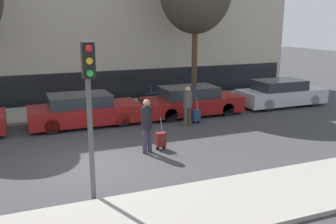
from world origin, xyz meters
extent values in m
plane|color=#38383A|center=(0.00, 0.00, 0.00)|extent=(80.00, 80.00, 0.00)
cube|color=gray|center=(0.00, -3.75, 0.06)|extent=(28.00, 2.50, 0.12)
cube|color=gray|center=(0.00, 7.00, 0.06)|extent=(28.00, 3.00, 0.12)
cube|color=#B7AD99|center=(0.00, 10.85, 4.67)|extent=(28.00, 3.29, 9.34)
cube|color=black|center=(0.00, 9.18, 0.80)|extent=(27.44, 0.06, 1.60)
cube|color=maroon|center=(0.54, 4.56, 0.49)|extent=(4.50, 1.85, 0.70)
cube|color=#23282D|center=(0.36, 4.56, 1.08)|extent=(2.47, 1.63, 0.48)
cylinder|color=black|center=(1.94, 3.73, 0.30)|extent=(0.60, 0.18, 0.60)
cylinder|color=black|center=(1.94, 5.40, 0.30)|extent=(0.60, 0.18, 0.60)
cylinder|color=black|center=(-0.85, 3.73, 0.30)|extent=(0.60, 0.18, 0.60)
cylinder|color=black|center=(-0.85, 5.40, 0.30)|extent=(0.60, 0.18, 0.60)
cube|color=maroon|center=(5.44, 4.48, 0.49)|extent=(4.53, 1.78, 0.70)
cube|color=#23282D|center=(5.26, 4.48, 1.09)|extent=(2.49, 1.57, 0.49)
cylinder|color=black|center=(6.85, 3.68, 0.30)|extent=(0.60, 0.18, 0.60)
cylinder|color=black|center=(6.85, 5.28, 0.30)|extent=(0.60, 0.18, 0.60)
cylinder|color=black|center=(4.04, 3.68, 0.30)|extent=(0.60, 0.18, 0.60)
cylinder|color=black|center=(4.04, 5.28, 0.30)|extent=(0.60, 0.18, 0.60)
cube|color=#B7BABF|center=(10.50, 4.53, 0.49)|extent=(4.47, 1.80, 0.70)
cube|color=#23282D|center=(10.32, 4.53, 1.09)|extent=(2.46, 1.58, 0.49)
cylinder|color=black|center=(11.88, 3.73, 0.30)|extent=(0.60, 0.18, 0.60)
cylinder|color=black|center=(11.88, 5.34, 0.30)|extent=(0.60, 0.18, 0.60)
cylinder|color=black|center=(9.11, 3.73, 0.30)|extent=(0.60, 0.18, 0.60)
cylinder|color=black|center=(9.11, 5.34, 0.30)|extent=(0.60, 0.18, 0.60)
cylinder|color=#383347|center=(1.96, 0.42, 0.42)|extent=(0.15, 0.15, 0.84)
cylinder|color=#383347|center=(1.77, 0.37, 0.42)|extent=(0.15, 0.15, 0.84)
cylinder|color=black|center=(1.86, 0.40, 1.20)|extent=(0.34, 0.34, 0.73)
sphere|color=#936B4C|center=(1.86, 0.40, 1.69)|extent=(0.24, 0.24, 0.24)
cube|color=maroon|center=(2.40, 0.54, 0.36)|extent=(0.32, 0.24, 0.47)
cylinder|color=black|center=(2.28, 0.54, 0.06)|extent=(0.12, 0.03, 0.12)
cylinder|color=black|center=(2.51, 0.54, 0.06)|extent=(0.12, 0.03, 0.12)
cylinder|color=gray|center=(2.40, 0.47, 0.87)|extent=(0.02, 0.19, 0.53)
cylinder|color=#4C4233|center=(4.55, 2.93, 0.38)|extent=(0.15, 0.15, 0.77)
cylinder|color=#4C4233|center=(4.37, 2.85, 0.38)|extent=(0.15, 0.15, 0.77)
cylinder|color=#4C4C4C|center=(4.46, 2.89, 1.10)|extent=(0.34, 0.34, 0.67)
sphere|color=tan|center=(4.46, 2.89, 1.54)|extent=(0.22, 0.22, 0.22)
cube|color=navy|center=(4.97, 3.10, 0.35)|extent=(0.32, 0.24, 0.45)
cylinder|color=black|center=(4.86, 3.10, 0.06)|extent=(0.12, 0.03, 0.12)
cylinder|color=black|center=(5.08, 3.10, 0.06)|extent=(0.12, 0.03, 0.12)
cylinder|color=gray|center=(4.97, 3.03, 0.85)|extent=(0.02, 0.19, 0.53)
cylinder|color=#515154|center=(-0.42, -2.25, 1.91)|extent=(0.12, 0.12, 3.81)
cube|color=black|center=(-0.42, -2.43, 3.41)|extent=(0.28, 0.24, 0.80)
sphere|color=red|center=(-0.42, -2.58, 3.68)|extent=(0.15, 0.15, 0.15)
sphere|color=gold|center=(-0.42, -2.58, 3.41)|extent=(0.15, 0.15, 0.15)
sphere|color=green|center=(-0.42, -2.58, 3.15)|extent=(0.15, 0.15, 0.15)
torus|color=black|center=(4.95, 6.83, 0.48)|extent=(0.72, 0.06, 0.72)
torus|color=black|center=(3.90, 6.83, 0.48)|extent=(0.72, 0.06, 0.72)
cylinder|color=navy|center=(4.43, 6.83, 0.68)|extent=(1.00, 0.05, 0.05)
cylinder|color=navy|center=(4.24, 6.83, 0.88)|extent=(0.04, 0.04, 0.40)
cylinder|color=#4C3826|center=(6.52, 6.55, 2.13)|extent=(0.28, 0.28, 4.01)
camera|label=1|loc=(-1.84, -10.72, 4.27)|focal=40.00mm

